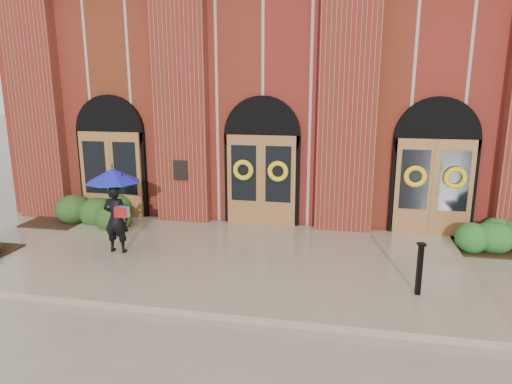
% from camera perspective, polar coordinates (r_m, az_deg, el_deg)
% --- Properties ---
extents(ground, '(90.00, 90.00, 0.00)m').
position_cam_1_polar(ground, '(10.44, -2.19, -9.14)').
color(ground, gray).
rests_on(ground, ground).
extents(landing, '(10.00, 5.30, 0.15)m').
position_cam_1_polar(landing, '(10.54, -2.00, -8.46)').
color(landing, gray).
rests_on(landing, ground).
extents(church_building, '(16.20, 12.53, 7.00)m').
position_cam_1_polar(church_building, '(18.31, 4.30, 11.76)').
color(church_building, maroon).
rests_on(church_building, ground).
extents(man_with_umbrella, '(1.28, 1.28, 1.99)m').
position_cam_1_polar(man_with_umbrella, '(10.91, -17.31, -0.25)').
color(man_with_umbrella, black).
rests_on(man_with_umbrella, landing).
extents(metal_post, '(0.16, 0.16, 1.01)m').
position_cam_1_polar(metal_post, '(9.06, 19.77, -8.91)').
color(metal_post, black).
rests_on(metal_post, landing).
extents(hedge_wall_left, '(3.08, 1.23, 0.79)m').
position_cam_1_polar(hedge_wall_left, '(14.24, -20.80, -2.17)').
color(hedge_wall_left, '#234416').
rests_on(hedge_wall_left, ground).
extents(hedge_wall_right, '(2.73, 1.09, 0.70)m').
position_cam_1_polar(hedge_wall_right, '(12.47, 24.43, -4.86)').
color(hedge_wall_right, '#235F21').
rests_on(hedge_wall_right, ground).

